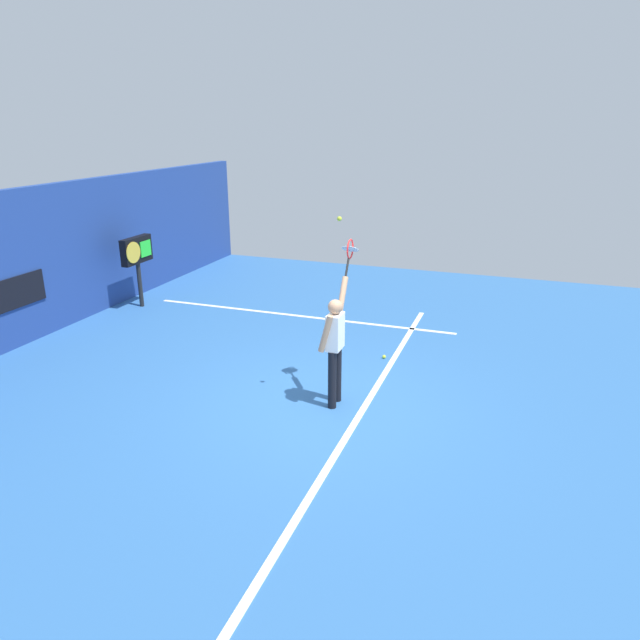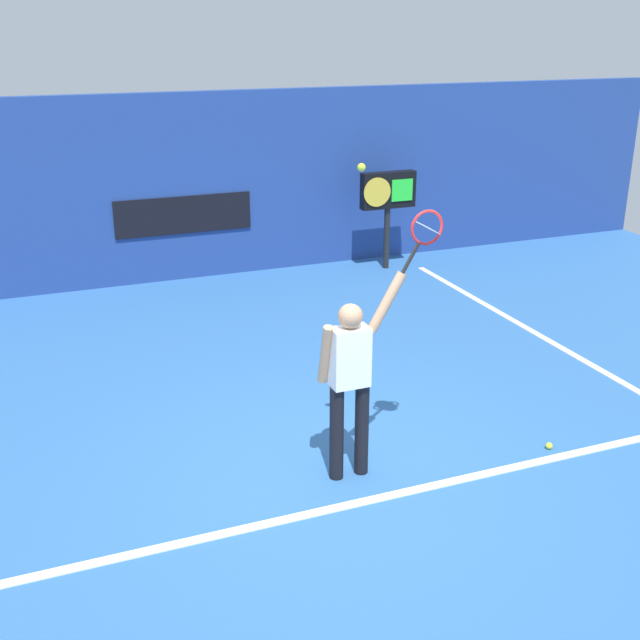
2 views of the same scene
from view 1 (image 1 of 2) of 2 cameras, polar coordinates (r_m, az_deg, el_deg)
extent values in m
plane|color=#2D609E|center=(9.12, 0.63, -8.28)|extent=(18.00, 18.00, 0.00)
cube|color=white|center=(8.97, 4.15, -8.79)|extent=(10.00, 0.10, 0.01)
cube|color=white|center=(13.10, -2.15, 0.40)|extent=(0.10, 7.00, 0.01)
cylinder|color=black|center=(8.85, 1.20, -5.86)|extent=(0.13, 0.13, 0.92)
cylinder|color=black|center=(9.07, 1.70, -5.24)|extent=(0.13, 0.13, 0.92)
cube|color=white|center=(8.68, 1.48, -1.14)|extent=(0.34, 0.20, 0.55)
sphere|color=tan|center=(8.55, 1.51, 1.28)|extent=(0.22, 0.22, 0.22)
cylinder|color=tan|center=(8.84, 2.21, 2.43)|extent=(0.37, 0.09, 0.55)
cylinder|color=tan|center=(8.51, 0.55, -1.36)|extent=(0.09, 0.23, 0.58)
cylinder|color=black|center=(8.94, 2.66, 5.15)|extent=(0.18, 0.03, 0.28)
torus|color=red|center=(9.02, 2.96, 6.93)|extent=(0.43, 0.02, 0.43)
cylinder|color=silver|center=(9.02, 2.96, 6.93)|extent=(0.23, 0.27, 0.14)
sphere|color=#CCE033|center=(8.31, 1.91, 9.85)|extent=(0.07, 0.07, 0.07)
cylinder|color=black|center=(14.29, -17.16, 3.31)|extent=(0.10, 0.10, 1.05)
cube|color=black|center=(14.10, -17.48, 6.53)|extent=(0.95, 0.18, 0.60)
cylinder|color=gold|center=(13.85, -17.74, 6.29)|extent=(0.48, 0.02, 0.48)
cube|color=#26D833|center=(14.21, -16.65, 6.70)|extent=(0.38, 0.02, 0.36)
sphere|color=#CCE033|center=(10.86, 6.27, -3.58)|extent=(0.07, 0.07, 0.07)
camera|label=2|loc=(6.15, 53.33, 9.46)|focal=44.32mm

